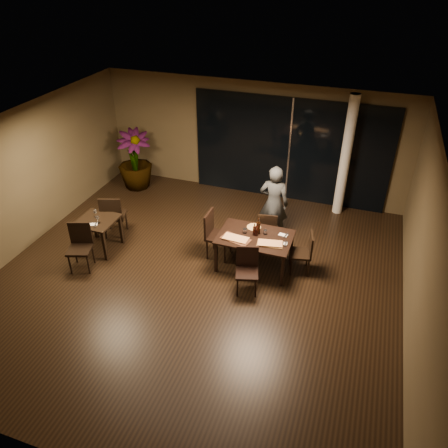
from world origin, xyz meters
The scene contains 33 objects.
ground centered at (0.00, 0.00, 0.00)m, with size 8.00×8.00×0.00m, color black.
wall_back centered at (0.00, 4.05, 1.50)m, with size 8.00×0.10×3.00m, color #4C4028.
wall_front centered at (0.00, -4.05, 1.50)m, with size 8.00×0.10×3.00m, color #4C4028.
wall_left centered at (-4.05, 0.00, 1.50)m, with size 0.10×8.00×3.00m, color #4C4028.
wall_right centered at (4.05, 0.00, 1.50)m, with size 0.10×8.00×3.00m, color #4C4028.
ceiling centered at (0.00, 0.00, 3.02)m, with size 8.00×8.00×0.04m, color silver.
window_panel centered at (1.00, 3.96, 1.35)m, with size 5.00×0.06×2.70m, color black.
column centered at (2.40, 3.65, 1.50)m, with size 0.24×0.24×3.00m, color silver.
main_table centered at (1.00, 0.80, 0.68)m, with size 1.50×1.00×0.75m.
side_table centered at (-2.40, 0.30, 0.62)m, with size 0.80×0.80×0.75m.
chair_main_far centered at (1.08, 1.55, 0.50)m, with size 0.47×0.47×0.90m.
chair_main_near centered at (1.05, 0.06, 0.52)m, with size 0.53×0.53×0.92m.
chair_main_left centered at (0.09, 0.90, 0.59)m, with size 0.49×0.49×1.06m.
chair_main_right centered at (2.01, 0.97, 0.51)m, with size 0.50×0.50×0.91m.
chair_side_far centered at (-2.34, 0.83, 0.59)m, with size 0.62×0.62×1.06m.
chair_side_near centered at (-2.40, -0.36, 0.56)m, with size 0.58×0.58×1.00m.
diner centered at (1.10, 1.98, 0.90)m, with size 0.61×0.41×1.80m, color #2C2F31.
potted_plant centered at (-3.07, 3.21, 0.81)m, with size 0.89×0.89×1.63m, color #1D531B.
pizza_board_left centered at (0.66, 0.56, 0.76)m, with size 0.59×0.29×0.01m, color #4A2817.
pizza_board_right centered at (1.36, 0.62, 0.76)m, with size 0.51×0.26×0.01m, color #4F3419.
oblong_pizza_left centered at (0.66, 0.56, 0.77)m, with size 0.49×0.22×0.02m, color maroon, non-canonical shape.
oblong_pizza_right centered at (1.36, 0.62, 0.77)m, with size 0.47×0.21×0.02m, color maroon, non-canonical shape.
round_pizza centered at (0.89, 1.10, 0.76)m, with size 0.29×0.29×0.01m, color red.
bottle_a centered at (0.97, 0.83, 0.89)m, with size 0.06×0.06×0.27m, color black, non-canonical shape.
bottle_b centered at (1.01, 0.84, 0.90)m, with size 0.06×0.06×0.29m, color black, non-canonical shape.
bottle_c centered at (1.03, 0.93, 0.93)m, with size 0.08×0.08×0.36m, color black, non-canonical shape.
tumbler_left centered at (0.76, 0.85, 0.80)m, with size 0.08×0.08×0.10m, color white.
tumbler_right centered at (1.17, 0.95, 0.80)m, with size 0.08×0.08×0.09m, color white.
napkin_near centered at (1.59, 0.72, 0.76)m, with size 0.18×0.10×0.01m, color white.
napkin_far centered at (1.53, 1.02, 0.76)m, with size 0.18×0.10×0.01m, color white.
wine_glass_a centered at (-2.47, 0.39, 0.84)m, with size 0.08×0.08×0.18m, color white, non-canonical shape.
wine_glass_b centered at (-2.29, 0.21, 0.83)m, with size 0.07×0.07×0.16m, color white, non-canonical shape.
side_napkin centered at (-2.36, 0.10, 0.76)m, with size 0.18×0.11×0.01m, color white.
Camera 1 is at (2.79, -6.34, 5.73)m, focal length 35.00 mm.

